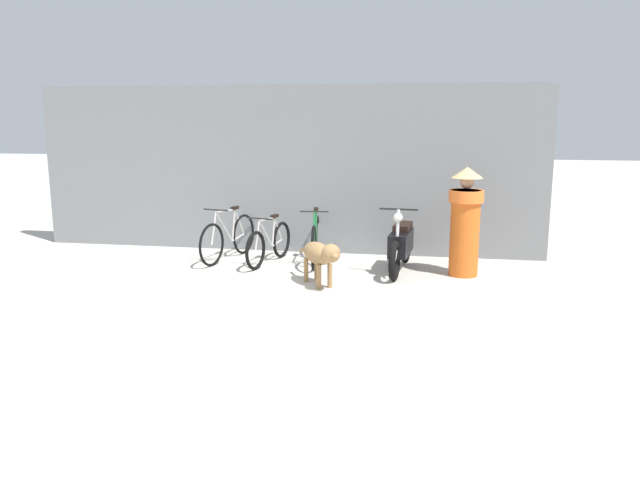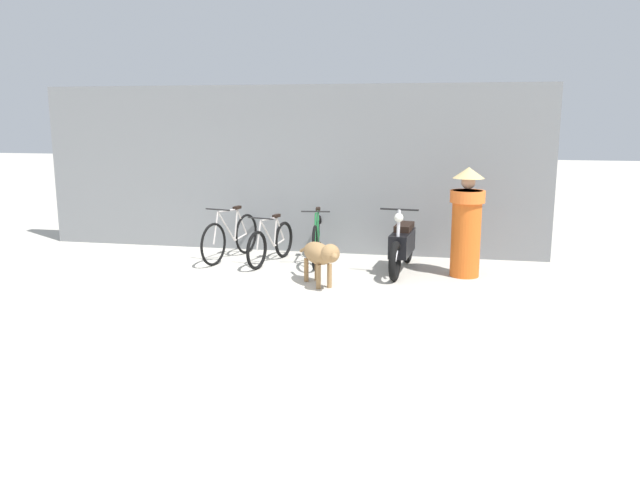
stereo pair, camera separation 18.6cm
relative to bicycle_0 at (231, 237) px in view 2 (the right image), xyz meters
name	(u,v)px [view 2 (the right image)]	position (x,y,z in m)	size (l,w,h in m)	color
ground_plane	(218,308)	(0.76, -2.71, -0.38)	(60.00, 60.00, 0.00)	#B7B2A5
shop_wall_back	(287,169)	(0.76, 0.92, 1.10)	(9.15, 0.20, 2.95)	slate
bicycle_0	(231,237)	(0.00, 0.00, 0.00)	(0.53, 1.70, 0.92)	black
bicycle_1	(271,243)	(0.75, -0.15, -0.04)	(0.49, 1.56, 0.82)	black
bicycle_2	(317,240)	(1.49, 0.06, 0.00)	(0.46, 1.72, 0.93)	black
motorcycle	(402,245)	(2.93, -0.30, 0.04)	(0.58, 1.83, 1.05)	black
stray_dog	(320,255)	(1.84, -1.40, 0.08)	(0.83, 1.09, 0.68)	#997247
person_in_robes	(467,221)	(3.89, -0.40, 0.48)	(0.66, 0.66, 1.67)	orange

